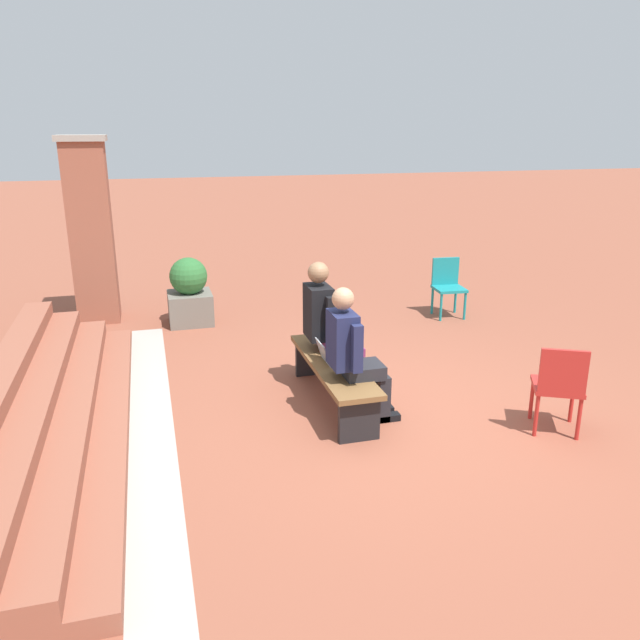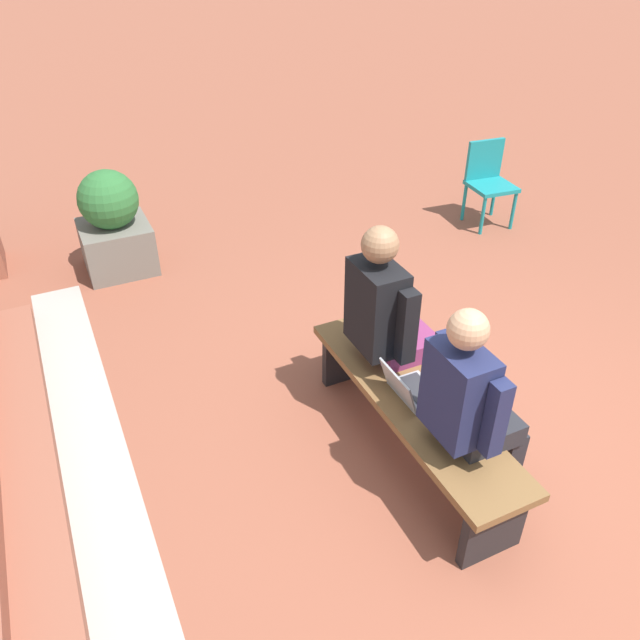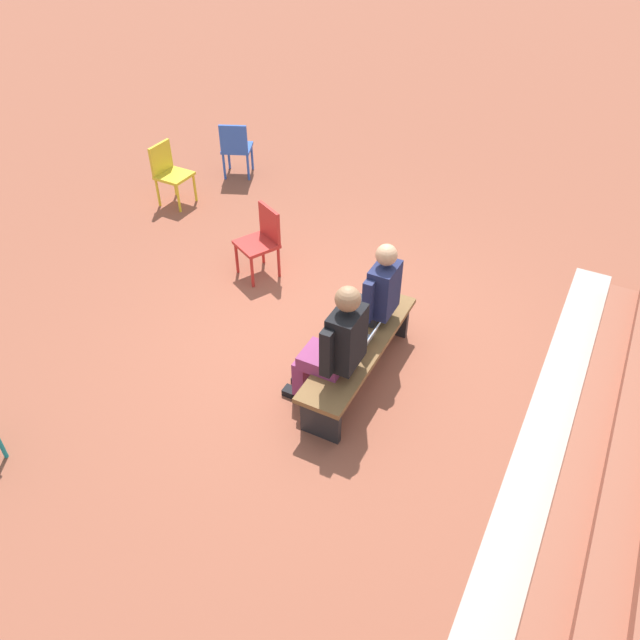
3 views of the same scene
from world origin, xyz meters
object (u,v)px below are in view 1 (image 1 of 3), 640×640
(laptop, at_px, (331,357))
(plastic_chair_far_right, at_px, (559,384))
(plastic_chair_near_bench_left, at_px, (448,283))
(planter, at_px, (189,293))
(bench, at_px, (333,371))
(person_student, at_px, (353,351))
(person_adult, at_px, (328,322))

(laptop, distance_m, plastic_chair_far_right, 2.11)
(plastic_chair_near_bench_left, xyz_separation_m, planter, (0.62, 3.65, -0.04))
(laptop, distance_m, plastic_chair_near_bench_left, 3.52)
(bench, bearing_deg, person_student, -171.09)
(bench, distance_m, plastic_chair_near_bench_left, 3.53)
(person_student, distance_m, plastic_chair_far_right, 1.86)
(person_adult, xyz_separation_m, laptop, (-0.38, 0.08, -0.23))
(bench, bearing_deg, planter, 20.40)
(person_adult, xyz_separation_m, plastic_chair_far_right, (-1.53, -1.69, -0.25))
(person_adult, height_order, plastic_chair_near_bench_left, person_adult)
(plastic_chair_near_bench_left, distance_m, planter, 3.71)
(bench, bearing_deg, plastic_chair_near_bench_left, -44.97)
(bench, relative_size, plastic_chair_far_right, 2.14)
(planter, bearing_deg, person_student, -160.89)
(bench, bearing_deg, laptop, 35.95)
(bench, xyz_separation_m, laptop, (0.02, 0.01, 0.15))
(laptop, bearing_deg, person_student, -169.87)
(bench, bearing_deg, plastic_chair_far_right, -122.74)
(person_adult, distance_m, laptop, 0.45)
(laptop, height_order, plastic_chair_far_right, plastic_chair_far_right)
(laptop, xyz_separation_m, planter, (3.10, 1.15, -0.06))
(person_student, relative_size, person_adult, 0.95)
(person_student, height_order, person_adult, person_adult)
(person_adult, distance_m, planter, 3.00)
(plastic_chair_far_right, relative_size, planter, 0.89)
(plastic_chair_far_right, bearing_deg, bench, 57.26)
(person_student, distance_m, plastic_chair_near_bench_left, 3.80)
(laptop, bearing_deg, bench, -144.05)
(bench, height_order, person_adult, person_adult)
(person_student, bearing_deg, plastic_chair_near_bench_left, -39.81)
(person_student, height_order, plastic_chair_far_right, person_student)
(bench, distance_m, plastic_chair_far_right, 2.10)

